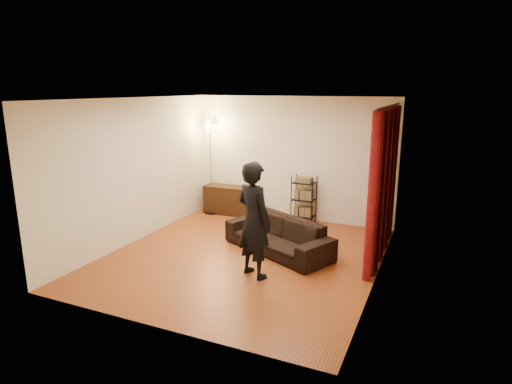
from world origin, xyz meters
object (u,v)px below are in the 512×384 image
at_px(sofa, 278,235).
at_px(person, 254,220).
at_px(media_cabinet, 228,200).
at_px(wire_shelf, 304,200).
at_px(floor_lamp, 211,167).
at_px(storage_boxes, 257,212).

distance_m(sofa, person, 1.25).
distance_m(media_cabinet, wire_shelf, 1.82).
bearing_deg(wire_shelf, person, -67.92).
distance_m(wire_shelf, floor_lamp, 2.28).
bearing_deg(media_cabinet, wire_shelf, 0.49).
height_order(sofa, floor_lamp, floor_lamp).
relative_size(person, floor_lamp, 0.82).
distance_m(sofa, floor_lamp, 2.94).
xyz_separation_m(sofa, floor_lamp, (-2.30, 1.65, 0.80)).
xyz_separation_m(person, wire_shelf, (-0.12, 2.92, -0.39)).
xyz_separation_m(sofa, storage_boxes, (-1.15, 1.68, -0.15)).
bearing_deg(sofa, media_cabinet, 162.93).
bearing_deg(floor_lamp, storage_boxes, 1.79).
relative_size(person, media_cabinet, 1.62).
height_order(sofa, person, person).
xyz_separation_m(person, media_cabinet, (-1.94, 2.87, -0.58)).
xyz_separation_m(person, storage_boxes, (-1.17, 2.77, -0.75)).
height_order(storage_boxes, wire_shelf, wire_shelf).
bearing_deg(person, storage_boxes, -42.68).
bearing_deg(floor_lamp, wire_shelf, 4.65).
height_order(sofa, wire_shelf, wire_shelf).
height_order(sofa, media_cabinet, media_cabinet).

